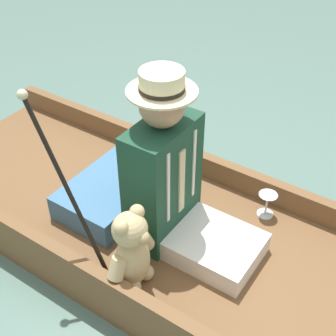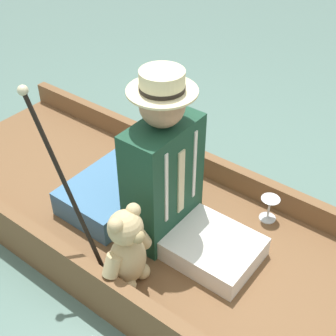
{
  "view_description": "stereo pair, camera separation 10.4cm",
  "coord_description": "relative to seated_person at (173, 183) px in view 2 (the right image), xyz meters",
  "views": [
    {
      "loc": [
        1.43,
        0.9,
        1.9
      ],
      "look_at": [
        0.02,
        -0.05,
        0.57
      ],
      "focal_mm": 50.0,
      "sensor_mm": 36.0,
      "label": 1
    },
    {
      "loc": [
        1.36,
        0.98,
        1.9
      ],
      "look_at": [
        0.02,
        -0.05,
        0.57
      ],
      "focal_mm": 50.0,
      "sensor_mm": 36.0,
      "label": 2
    }
  ],
  "objects": [
    {
      "name": "ground_plane",
      "position": [
        -0.02,
        0.02,
        -0.5
      ],
      "size": [
        16.0,
        16.0,
        0.0
      ],
      "primitive_type": "plane",
      "color": "slate"
    },
    {
      "name": "punt_boat",
      "position": [
        -0.02,
        0.02,
        -0.41
      ],
      "size": [
        1.06,
        3.24,
        0.29
      ],
      "color": "brown",
      "rests_on": "ground_plane"
    },
    {
      "name": "seat_cushion",
      "position": [
        -0.01,
        -0.41,
        -0.27
      ],
      "size": [
        0.55,
        0.39,
        0.15
      ],
      "color": "teal",
      "rests_on": "punt_boat"
    },
    {
      "name": "seated_person",
      "position": [
        0.0,
        0.0,
        0.0
      ],
      "size": [
        0.39,
        0.67,
        0.9
      ],
      "rotation": [
        0.0,
        0.0,
        0.04
      ],
      "color": "white",
      "rests_on": "punt_boat"
    },
    {
      "name": "teddy_bear",
      "position": [
        0.35,
        0.02,
        -0.14
      ],
      "size": [
        0.3,
        0.18,
        0.43
      ],
      "color": "tan",
      "rests_on": "punt_boat"
    },
    {
      "name": "wine_glass",
      "position": [
        -0.4,
        0.33,
        -0.24
      ],
      "size": [
        0.1,
        0.1,
        0.14
      ],
      "color": "silver",
      "rests_on": "punt_boat"
    },
    {
      "name": "walking_cane",
      "position": [
        0.41,
        -0.28,
        0.17
      ],
      "size": [
        0.04,
        0.39,
        0.89
      ],
      "color": "black",
      "rests_on": "punt_boat"
    }
  ]
}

